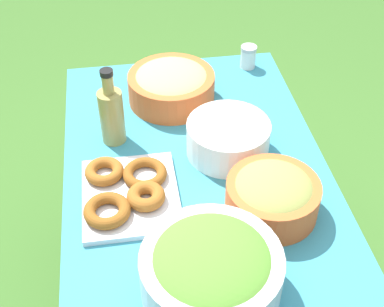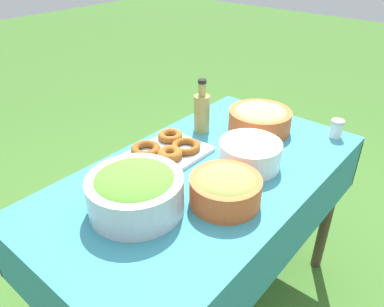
% 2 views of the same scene
% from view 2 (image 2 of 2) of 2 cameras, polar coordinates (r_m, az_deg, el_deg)
% --- Properties ---
extents(ground_plane, '(14.00, 14.00, 0.00)m').
position_cam_2_polar(ground_plane, '(1.89, 1.50, -22.23)').
color(ground_plane, '#3D6B28').
extents(picnic_table, '(1.29, 0.71, 0.75)m').
position_cam_2_polar(picnic_table, '(1.43, 1.85, -6.62)').
color(picnic_table, teal).
rests_on(picnic_table, ground_plane).
extents(salad_bowl, '(0.30, 0.30, 0.14)m').
position_cam_2_polar(salad_bowl, '(1.16, -8.63, -5.57)').
color(salad_bowl, silver).
rests_on(salad_bowl, picnic_table).
extents(pasta_bowl, '(0.27, 0.27, 0.11)m').
position_cam_2_polar(pasta_bowl, '(1.65, 10.30, 5.35)').
color(pasta_bowl, '#E05B28').
rests_on(pasta_bowl, picnic_table).
extents(donut_platter, '(0.29, 0.26, 0.05)m').
position_cam_2_polar(donut_platter, '(1.46, -3.70, 0.66)').
color(donut_platter, silver).
rests_on(donut_platter, picnic_table).
extents(plate_stack, '(0.23, 0.23, 0.10)m').
position_cam_2_polar(plate_stack, '(1.39, 8.80, -0.07)').
color(plate_stack, white).
rests_on(plate_stack, picnic_table).
extents(olive_oil_bottle, '(0.07, 0.07, 0.23)m').
position_cam_2_polar(olive_oil_bottle, '(1.60, 1.50, 6.42)').
color(olive_oil_bottle, '#998E4C').
rests_on(olive_oil_bottle, picnic_table).
extents(olive_bowl, '(0.23, 0.23, 0.11)m').
position_cam_2_polar(olive_bowl, '(1.19, 5.12, -5.19)').
color(olive_bowl, '#E05B28').
rests_on(olive_bowl, picnic_table).
extents(salt_shaker, '(0.05, 0.05, 0.08)m').
position_cam_2_polar(salt_shaker, '(1.68, 21.15, 3.56)').
color(salt_shaker, white).
rests_on(salt_shaker, picnic_table).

